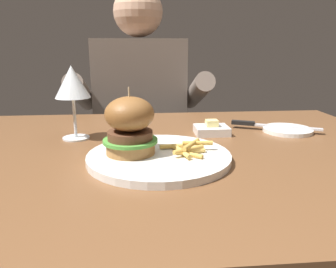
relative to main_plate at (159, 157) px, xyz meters
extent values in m
cube|color=brown|center=(-0.02, 0.07, -0.03)|extent=(1.18, 0.78, 0.04)
cylinder|color=brown|center=(0.51, 0.40, -0.40)|extent=(0.06, 0.06, 0.70)
cylinder|color=white|center=(0.00, 0.00, 0.00)|extent=(0.27, 0.27, 0.01)
cylinder|color=#9E6B38|center=(-0.05, 0.01, 0.02)|extent=(0.09, 0.09, 0.02)
cylinder|color=#4C9338|center=(-0.05, 0.01, 0.03)|extent=(0.10, 0.10, 0.01)
cylinder|color=brown|center=(-0.05, 0.01, 0.04)|extent=(0.09, 0.09, 0.02)
ellipsoid|color=brown|center=(-0.05, 0.01, 0.08)|extent=(0.09, 0.09, 0.06)
cylinder|color=#CCB78C|center=(-0.05, 0.01, 0.11)|extent=(0.00, 0.00, 0.05)
cylinder|color=gold|center=(0.05, -0.02, 0.01)|extent=(0.05, 0.04, 0.01)
cylinder|color=#E0B251|center=(0.04, -0.01, 0.01)|extent=(0.03, 0.07, 0.01)
cylinder|color=#EABC5B|center=(0.06, -0.01, 0.01)|extent=(0.06, 0.02, 0.01)
cylinder|color=#EABC5B|center=(0.03, 0.03, 0.01)|extent=(0.06, 0.02, 0.01)
cylinder|color=gold|center=(0.05, -0.01, 0.02)|extent=(0.06, 0.04, 0.01)
cylinder|color=gold|center=(0.08, 0.01, 0.02)|extent=(0.06, 0.01, 0.01)
cylinder|color=gold|center=(0.06, 0.00, 0.02)|extent=(0.04, 0.06, 0.01)
cylinder|color=silver|center=(-0.19, 0.17, -0.01)|extent=(0.06, 0.06, 0.00)
cylinder|color=silver|center=(-0.19, 0.17, 0.04)|extent=(0.01, 0.01, 0.09)
cone|color=silver|center=(-0.19, 0.17, 0.13)|extent=(0.08, 0.08, 0.07)
cylinder|color=white|center=(0.34, 0.19, 0.00)|extent=(0.12, 0.12, 0.01)
cube|color=silver|center=(0.34, 0.19, 0.01)|extent=(0.16, 0.08, 0.00)
cube|color=black|center=(0.24, 0.23, 0.01)|extent=(0.06, 0.04, 0.01)
cube|color=white|center=(0.14, 0.18, 0.00)|extent=(0.08, 0.07, 0.02)
cube|color=#F4E58C|center=(0.14, 0.18, 0.02)|extent=(0.03, 0.03, 0.02)
cube|color=#282833|center=(-0.03, 0.74, -0.52)|extent=(0.30, 0.22, 0.46)
cube|color=#72665B|center=(-0.03, 0.74, -0.03)|extent=(0.36, 0.20, 0.52)
sphere|color=tan|center=(-0.03, 0.74, 0.33)|extent=(0.19, 0.19, 0.19)
cylinder|color=#72665B|center=(-0.25, 0.66, 0.03)|extent=(0.07, 0.34, 0.18)
cylinder|color=#72665B|center=(0.19, 0.66, 0.03)|extent=(0.07, 0.34, 0.18)
camera|label=1|loc=(-0.04, -0.59, 0.21)|focal=35.00mm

